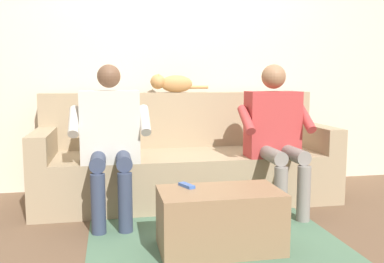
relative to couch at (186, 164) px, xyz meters
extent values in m
plane|color=brown|center=(0.00, 0.73, -0.30)|extent=(8.00, 8.00, 0.00)
cube|color=beige|center=(0.00, -0.50, 1.01)|extent=(4.68, 0.06, 2.62)
cube|color=#9E896B|center=(0.00, 0.13, -0.09)|extent=(2.20, 0.69, 0.42)
cube|color=#9E896B|center=(0.00, -0.29, 0.16)|extent=(2.52, 0.15, 0.92)
cube|color=#9E896B|center=(-1.18, 0.13, 0.02)|extent=(0.16, 0.69, 0.63)
cube|color=#9E896B|center=(1.18, 0.13, 0.02)|extent=(0.16, 0.69, 0.63)
cube|color=#8C6B4C|center=(0.00, 1.17, -0.11)|extent=(0.74, 0.42, 0.38)
cube|color=#B23838|center=(-0.65, 0.37, 0.38)|extent=(0.42, 0.22, 0.53)
sphere|color=#936B4C|center=(-0.65, 0.37, 0.77)|extent=(0.20, 0.20, 0.20)
cylinder|color=gray|center=(-0.74, 0.57, 0.17)|extent=(0.11, 0.41, 0.11)
cylinder|color=gray|center=(-0.56, 0.57, 0.17)|extent=(0.11, 0.41, 0.11)
cylinder|color=gray|center=(-0.74, 0.78, -0.09)|extent=(0.10, 0.10, 0.42)
cylinder|color=gray|center=(-0.56, 0.78, -0.09)|extent=(0.10, 0.10, 0.42)
cylinder|color=#B23838|center=(-0.90, 0.45, 0.43)|extent=(0.08, 0.27, 0.22)
cylinder|color=#B23838|center=(-0.40, 0.45, 0.43)|extent=(0.08, 0.27, 0.22)
cube|color=beige|center=(0.65, 0.35, 0.39)|extent=(0.44, 0.25, 0.55)
sphere|color=brown|center=(0.65, 0.35, 0.77)|extent=(0.17, 0.17, 0.17)
cylinder|color=#333D56|center=(0.56, 0.55, 0.17)|extent=(0.11, 0.41, 0.11)
cylinder|color=#333D56|center=(0.74, 0.55, 0.17)|extent=(0.11, 0.41, 0.11)
cylinder|color=#333D56|center=(0.56, 0.76, -0.09)|extent=(0.10, 0.10, 0.42)
cylinder|color=#333D56|center=(0.74, 0.76, -0.09)|extent=(0.10, 0.10, 0.42)
cylinder|color=beige|center=(0.39, 0.43, 0.44)|extent=(0.08, 0.27, 0.22)
cylinder|color=beige|center=(0.91, 0.43, 0.44)|extent=(0.08, 0.27, 0.22)
ellipsoid|color=#B7844C|center=(0.04, -0.29, 0.70)|extent=(0.30, 0.12, 0.16)
sphere|color=#B7844C|center=(0.21, -0.29, 0.72)|extent=(0.14, 0.14, 0.14)
cone|color=#B7844C|center=(0.20, -0.32, 0.78)|extent=(0.05, 0.05, 0.04)
cone|color=#B7844C|center=(0.20, -0.26, 0.78)|extent=(0.05, 0.05, 0.04)
cylinder|color=#B7844C|center=(-0.17, -0.29, 0.67)|extent=(0.18, 0.03, 0.03)
cube|color=#3860B7|center=(0.19, 1.05, 0.09)|extent=(0.09, 0.14, 0.02)
cube|color=#4C7056|center=(0.00, 1.02, -0.30)|extent=(1.62, 1.63, 0.01)
camera|label=1|loc=(0.65, 3.60, 0.75)|focal=39.65mm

